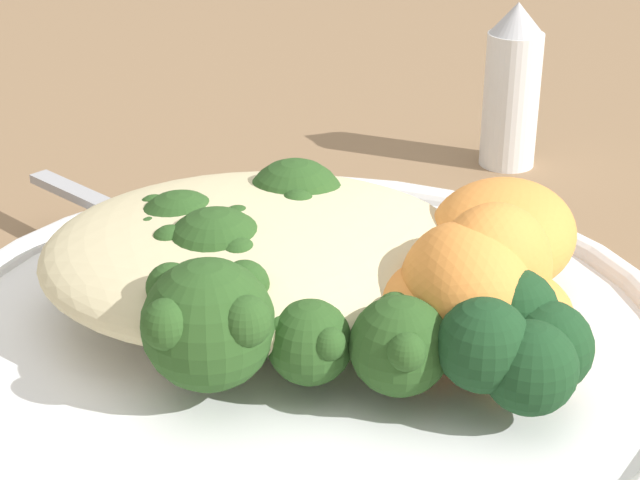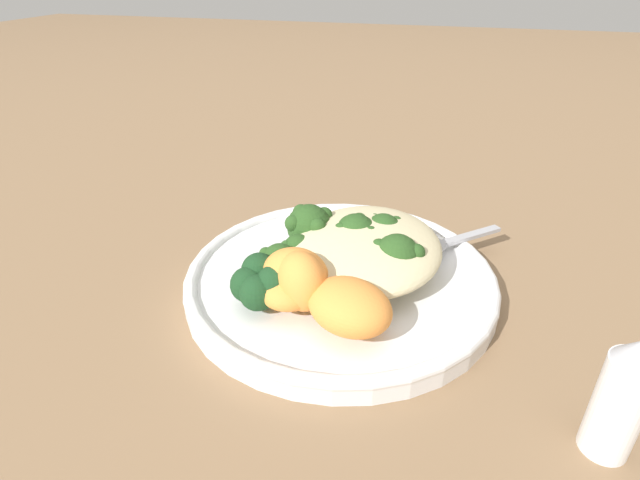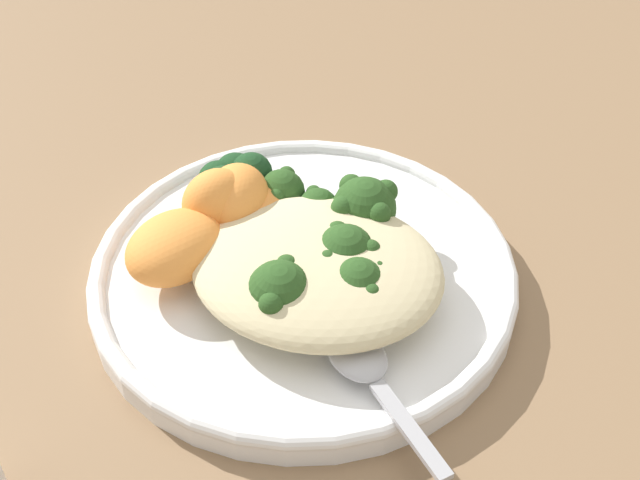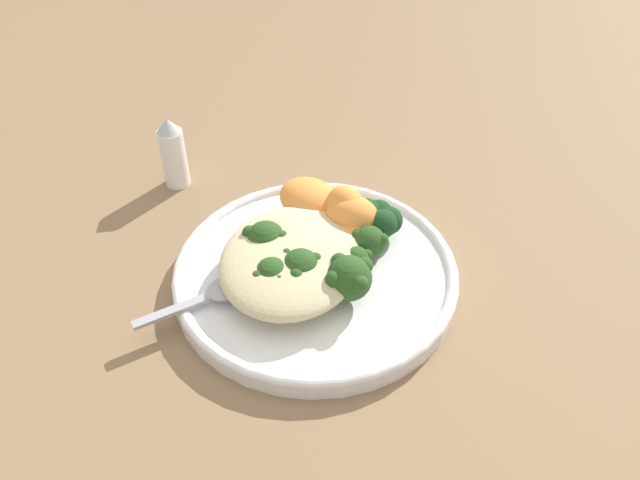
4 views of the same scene
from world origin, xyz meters
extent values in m
plane|color=#846647|center=(0.00, 0.00, 0.00)|extent=(4.00, 4.00, 0.00)
cylinder|color=white|center=(0.01, -0.01, 0.01)|extent=(0.28, 0.28, 0.02)
torus|color=white|center=(0.01, -0.01, 0.02)|extent=(0.28, 0.28, 0.01)
ellipsoid|color=beige|center=(-0.01, 0.01, 0.04)|extent=(0.16, 0.13, 0.03)
ellipsoid|color=#8EB25B|center=(0.03, 0.02, 0.03)|extent=(0.06, 0.06, 0.01)
sphere|color=#284C1E|center=(0.01, 0.04, 0.04)|extent=(0.04, 0.04, 0.04)
sphere|color=#284C1E|center=(0.01, 0.06, 0.05)|extent=(0.02, 0.02, 0.02)
sphere|color=#284C1E|center=(0.01, 0.03, 0.05)|extent=(0.02, 0.02, 0.02)
ellipsoid|color=#8EB25B|center=(0.01, 0.01, 0.03)|extent=(0.09, 0.04, 0.02)
sphere|color=#284C1E|center=(-0.03, 0.02, 0.04)|extent=(0.04, 0.04, 0.04)
sphere|color=#284C1E|center=(-0.02, 0.03, 0.05)|extent=(0.01, 0.01, 0.01)
sphere|color=#284C1E|center=(-0.04, 0.03, 0.05)|extent=(0.01, 0.01, 0.01)
sphere|color=#284C1E|center=(-0.04, 0.01, 0.05)|extent=(0.01, 0.01, 0.01)
sphere|color=#284C1E|center=(-0.02, 0.01, 0.05)|extent=(0.01, 0.01, 0.01)
ellipsoid|color=#8EB25B|center=(0.02, 0.00, 0.03)|extent=(0.08, 0.02, 0.01)
sphere|color=#284C1E|center=(-0.02, 0.00, 0.04)|extent=(0.04, 0.04, 0.04)
sphere|color=#284C1E|center=(-0.01, 0.02, 0.05)|extent=(0.01, 0.01, 0.01)
sphere|color=#284C1E|center=(-0.04, 0.00, 0.05)|extent=(0.01, 0.01, 0.01)
sphere|color=#284C1E|center=(-0.01, -0.01, 0.05)|extent=(0.01, 0.01, 0.01)
ellipsoid|color=#8EB25B|center=(0.02, -0.02, 0.03)|extent=(0.09, 0.07, 0.02)
sphere|color=#284C1E|center=(-0.02, -0.05, 0.04)|extent=(0.04, 0.04, 0.04)
sphere|color=#284C1E|center=(-0.01, -0.03, 0.05)|extent=(0.02, 0.02, 0.02)
sphere|color=#284C1E|center=(-0.03, -0.03, 0.05)|extent=(0.02, 0.02, 0.02)
sphere|color=#284C1E|center=(-0.03, -0.06, 0.05)|extent=(0.02, 0.02, 0.02)
sphere|color=#284C1E|center=(-0.01, -0.06, 0.05)|extent=(0.02, 0.02, 0.02)
ellipsoid|color=#8EB25B|center=(0.03, -0.01, 0.03)|extent=(0.05, 0.07, 0.01)
sphere|color=#284C1E|center=(0.01, -0.05, 0.04)|extent=(0.03, 0.03, 0.03)
sphere|color=#284C1E|center=(0.01, -0.04, 0.04)|extent=(0.01, 0.01, 0.01)
sphere|color=#284C1E|center=(0.00, -0.05, 0.04)|extent=(0.01, 0.01, 0.01)
sphere|color=#284C1E|center=(0.01, -0.06, 0.04)|extent=(0.01, 0.01, 0.01)
ellipsoid|color=#8EB25B|center=(0.04, -0.02, 0.03)|extent=(0.03, 0.07, 0.02)
sphere|color=#284C1E|center=(0.04, -0.05, 0.04)|extent=(0.03, 0.03, 0.03)
sphere|color=#284C1E|center=(0.04, -0.04, 0.04)|extent=(0.01, 0.01, 0.01)
sphere|color=#284C1E|center=(0.04, -0.07, 0.04)|extent=(0.01, 0.01, 0.01)
ellipsoid|color=#8EB25B|center=(0.05, -0.02, 0.03)|extent=(0.04, 0.07, 0.02)
sphere|color=#284C1E|center=(0.06, -0.05, 0.04)|extent=(0.03, 0.03, 0.03)
sphere|color=#284C1E|center=(0.07, -0.04, 0.04)|extent=(0.01, 0.01, 0.01)
sphere|color=#284C1E|center=(0.05, -0.04, 0.04)|extent=(0.01, 0.01, 0.01)
sphere|color=#284C1E|center=(0.05, -0.06, 0.04)|extent=(0.01, 0.01, 0.01)
sphere|color=#284C1E|center=(0.07, -0.06, 0.04)|extent=(0.01, 0.01, 0.01)
ellipsoid|color=orange|center=(0.07, -0.02, 0.05)|extent=(0.06, 0.06, 0.05)
ellipsoid|color=orange|center=(0.08, 0.02, 0.04)|extent=(0.08, 0.08, 0.04)
ellipsoid|color=orange|center=(0.06, -0.03, 0.04)|extent=(0.07, 0.06, 0.03)
ellipsoid|color=orange|center=(0.06, -0.03, 0.04)|extent=(0.05, 0.06, 0.04)
sphere|color=#193D1E|center=(0.08, -0.06, 0.04)|extent=(0.03, 0.03, 0.03)
sphere|color=#193D1E|center=(0.07, -0.04, 0.04)|extent=(0.03, 0.03, 0.03)
sphere|color=#193D1E|center=(0.06, -0.05, 0.04)|extent=(0.03, 0.03, 0.03)
sphere|color=#193D1E|center=(0.06, -0.06, 0.04)|extent=(0.03, 0.03, 0.03)
sphere|color=#193D1E|center=(0.07, -0.07, 0.04)|extent=(0.03, 0.03, 0.03)
cube|color=#A3A3A8|center=(-0.08, 0.10, 0.02)|extent=(0.05, 0.06, 0.00)
ellipsoid|color=#A3A3A8|center=(-0.04, 0.06, 0.03)|extent=(0.05, 0.05, 0.01)
cylinder|color=white|center=(0.13, 0.19, 0.04)|extent=(0.03, 0.03, 0.07)
cone|color=#B2B2B7|center=(0.13, 0.19, 0.08)|extent=(0.03, 0.03, 0.02)
camera|label=1|loc=(-0.01, -0.33, 0.21)|focal=60.00mm
camera|label=2|loc=(0.37, 0.08, 0.26)|focal=28.00mm
camera|label=3|loc=(-0.10, 0.39, 0.42)|focal=50.00mm
camera|label=4|loc=(-0.41, -0.11, 0.44)|focal=35.00mm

